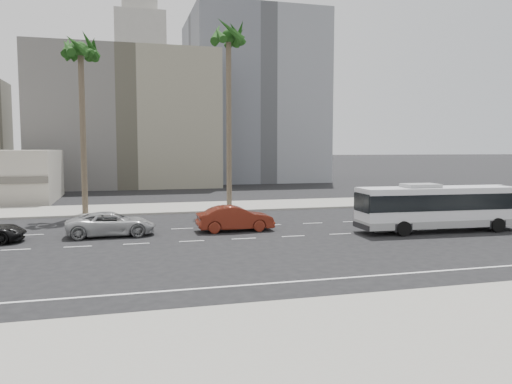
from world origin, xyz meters
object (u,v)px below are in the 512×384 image
object	(u,v)px
car_a	(235,218)
palm_near	(229,40)
city_bus	(439,206)
palm_mid	(81,53)
car_b	(111,224)

from	to	relation	value
car_a	palm_near	distance (m)	16.99
city_bus	palm_mid	size ratio (longest dim) A/B	0.77
car_b	car_a	bearing A→B (deg)	-93.14
city_bus	car_a	size ratio (longest dim) A/B	2.20
palm_mid	car_b	bearing A→B (deg)	-77.96
car_a	palm_mid	distance (m)	18.21
palm_near	palm_mid	xyz separation A→B (m)	(-11.48, -0.25, -1.63)
car_b	palm_near	world-z (taller)	palm_near
palm_mid	city_bus	bearing A→B (deg)	-32.03
car_a	palm_near	size ratio (longest dim) A/B	0.31
palm_near	car_b	bearing A→B (deg)	-132.26
city_bus	car_b	xyz separation A→B (m)	(-19.77, 3.67, -0.86)
car_a	city_bus	bearing A→B (deg)	-105.55
palm_near	city_bus	bearing A→B (deg)	-53.24
car_a	palm_near	bearing A→B (deg)	-9.90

